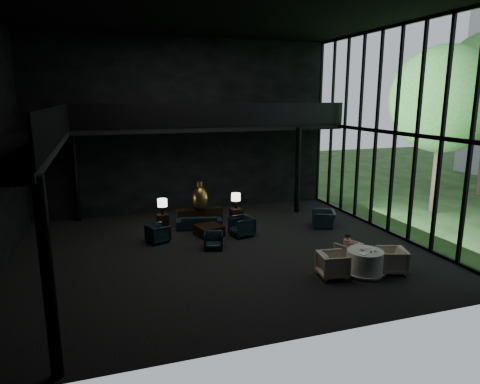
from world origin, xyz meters
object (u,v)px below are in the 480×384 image
object	(u,v)px
lounge_armchair_south	(214,241)
lounge_armchair_east	(242,224)
window_armchair	(324,217)
lounge_armchair_west	(158,233)
table_lamp_right	(236,198)
dining_chair_west	(333,262)
side_table_right	(236,215)
sofa	(199,220)
side_table_left	(163,220)
dining_chair_north	(348,252)
child	(348,242)
dining_chair_east	(392,258)
table_lamp_left	(162,203)
bronze_urn	(200,198)
dining_table	(365,264)
coffee_table	(209,231)
console	(200,216)

from	to	relation	value
lounge_armchair_south	lounge_armchair_east	bearing A→B (deg)	54.46
lounge_armchair_east	window_armchair	size ratio (longest dim) A/B	0.95
lounge_armchair_west	lounge_armchair_south	distance (m)	2.25
table_lamp_right	dining_chair_west	world-z (taller)	table_lamp_right
lounge_armchair_east	window_armchair	world-z (taller)	lounge_armchair_east
side_table_right	sofa	xyz separation A→B (m)	(-1.80, -0.58, 0.06)
side_table_left	dining_chair_north	world-z (taller)	dining_chair_north
child	dining_chair_east	bearing A→B (deg)	131.55
side_table_left	table_lamp_right	world-z (taller)	table_lamp_right
lounge_armchair_west	table_lamp_left	bearing A→B (deg)	-35.07
sofa	side_table_right	bearing A→B (deg)	-150.33
sofa	dining_chair_east	world-z (taller)	dining_chair_east
side_table_right	child	bearing A→B (deg)	-71.80
bronze_urn	lounge_armchair_east	xyz separation A→B (m)	(1.16, -2.14, -0.69)
dining_table	dining_chair_west	bearing A→B (deg)	174.09
sofa	window_armchair	bearing A→B (deg)	176.30
lounge_armchair_west	window_armchair	distance (m)	6.90
table_lamp_left	side_table_right	xyz separation A→B (m)	(3.20, -0.12, -0.73)
lounge_armchair_west	window_armchair	size ratio (longest dim) A/B	0.75
table_lamp_left	child	distance (m)	7.89
bronze_urn	side_table_right	size ratio (longest dim) A/B	2.18
lounge_armchair_west	window_armchair	world-z (taller)	window_armchair
coffee_table	dining_chair_west	distance (m)	5.66
table_lamp_right	lounge_armchair_east	size ratio (longest dim) A/B	0.72
sofa	bronze_urn	bearing A→B (deg)	-95.56
table_lamp_right	sofa	world-z (taller)	table_lamp_right
window_armchair	child	distance (m)	4.11
side_table_left	window_armchair	size ratio (longest dim) A/B	0.54
bronze_urn	dining_table	bearing A→B (deg)	-62.34
table_lamp_left	dining_table	bearing A→B (deg)	-53.06
console	bronze_urn	world-z (taller)	bronze_urn
side_table_left	table_lamp_right	xyz separation A→B (m)	(3.20, -0.16, 0.78)
dining_chair_west	lounge_armchair_south	bearing A→B (deg)	46.98
lounge_armchair_south	child	world-z (taller)	child
side_table_left	lounge_armchair_east	bearing A→B (deg)	-39.50
dining_chair_west	lounge_armchair_east	bearing A→B (deg)	24.95
table_lamp_right	side_table_left	bearing A→B (deg)	177.13
console	dining_chair_east	world-z (taller)	dining_chair_east
table_lamp_right	child	xyz separation A→B (m)	(1.93, -5.91, -0.32)
lounge_armchair_east	dining_chair_west	size ratio (longest dim) A/B	1.01
dining_chair_north	dining_chair_east	distance (m)	1.45
console	lounge_armchair_east	world-z (taller)	lounge_armchair_east
bronze_urn	window_armchair	distance (m)	5.31
console	table_lamp_left	world-z (taller)	table_lamp_left
bronze_urn	child	world-z (taller)	bronze_urn
lounge_armchair_east	dining_chair_east	world-z (taller)	lounge_armchair_east
lounge_armchair_south	bronze_urn	bearing A→B (deg)	102.41
dining_table	bronze_urn	bearing A→B (deg)	117.66
side_table_right	lounge_armchair_east	bearing A→B (deg)	-101.91
side_table_right	dining_chair_west	size ratio (longest dim) A/B	0.60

